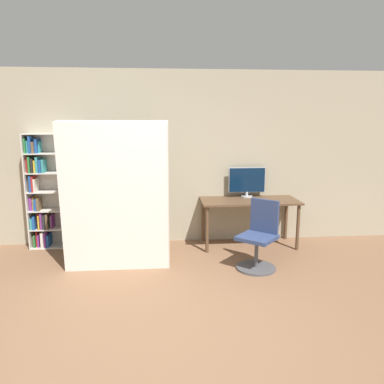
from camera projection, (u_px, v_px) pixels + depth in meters
The scene contains 8 objects.
ground_plane at pixel (159, 342), 3.31m from camera, with size 16.00×16.00×0.00m, color brown.
wall_back at pixel (158, 158), 5.88m from camera, with size 8.00×0.06×2.70m.
desk at pixel (249, 205), 5.77m from camera, with size 1.50×0.66×0.73m.
monitor at pixel (247, 181), 5.92m from camera, with size 0.59×0.18×0.48m.
office_chair at pixel (259, 242), 4.92m from camera, with size 0.62×0.62×0.91m.
bookshelf at pixel (50, 193), 5.70m from camera, with size 0.85×0.30×1.75m.
mattress_near at pixel (116, 197), 4.80m from camera, with size 1.36×0.38×1.93m.
mattress_far at pixel (119, 192), 5.09m from camera, with size 1.36×0.36×1.93m.
Camera 1 is at (0.05, -3.01, 1.93)m, focal length 35.00 mm.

